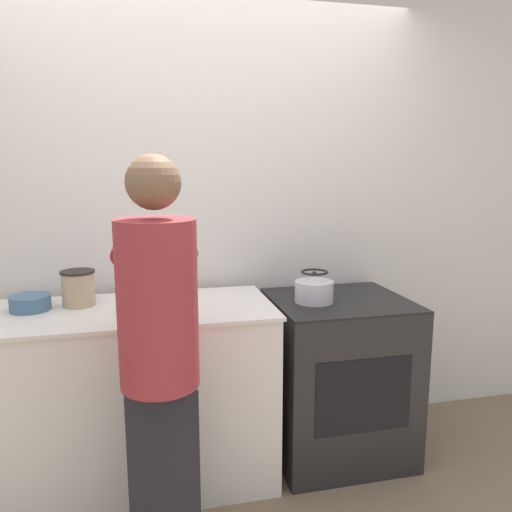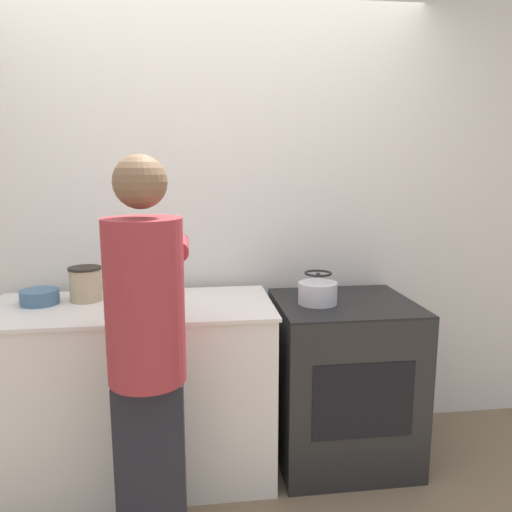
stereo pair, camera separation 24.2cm
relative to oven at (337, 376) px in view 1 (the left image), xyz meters
name	(u,v)px [view 1 (the left image)]	position (x,y,z in m)	size (l,w,h in m)	color
ground_plane	(220,507)	(-0.72, -0.33, -0.44)	(12.00, 12.00, 0.00)	#7A664C
wall_back	(196,219)	(-0.72, 0.40, 0.86)	(8.00, 0.05, 2.60)	silver
counter	(132,396)	(-1.11, -0.02, 0.01)	(1.41, 0.65, 0.92)	silver
oven	(337,376)	(0.00, 0.00, 0.00)	(0.72, 0.67, 0.89)	black
person	(159,351)	(-0.99, -0.58, 0.45)	(0.34, 0.58, 1.64)	black
cutting_board	(150,309)	(-1.00, -0.08, 0.48)	(0.30, 0.19, 0.02)	silver
knife	(144,307)	(-1.04, -0.09, 0.49)	(0.19, 0.10, 0.01)	silver
kettle	(314,289)	(-0.16, -0.02, 0.51)	(0.20, 0.20, 0.17)	silver
bowl_prep	(30,303)	(-1.56, 0.06, 0.51)	(0.19, 0.19, 0.07)	#426684
canister_jar	(78,288)	(-1.35, 0.10, 0.56)	(0.16, 0.16, 0.18)	tan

